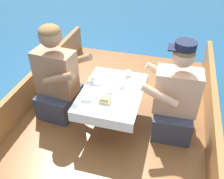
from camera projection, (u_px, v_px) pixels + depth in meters
name	position (u px, v px, depth m)	size (l,w,h in m)	color
ground_plane	(113.00, 138.00, 2.81)	(60.00, 60.00, 0.00)	navy
boat_deck	(113.00, 129.00, 2.73)	(1.98, 3.00, 0.28)	brown
gunwale_port	(29.00, 92.00, 2.75)	(0.06, 3.00, 0.35)	#936033
gunwale_starboard	(212.00, 124.00, 2.33)	(0.06, 3.00, 0.35)	#936033
cockpit_table	(112.00, 95.00, 2.39)	(0.57, 0.78, 0.41)	#B2B2B7
person_port	(57.00, 80.00, 2.52)	(0.55, 0.48, 0.99)	#333847
person_starboard	(175.00, 100.00, 2.31)	(0.54, 0.46, 0.96)	#333847
plate_sandwich	(105.00, 102.00, 2.22)	(0.17, 0.17, 0.01)	silver
plate_bread	(124.00, 99.00, 2.26)	(0.16, 0.16, 0.01)	silver
sandwich	(105.00, 100.00, 2.20)	(0.10, 0.09, 0.05)	#E0BC7F
bowl_port_near	(87.00, 97.00, 2.26)	(0.12, 0.12, 0.04)	silver
bowl_starboard_near	(97.00, 80.00, 2.48)	(0.13, 0.13, 0.04)	silver
coffee_cup_port	(108.00, 89.00, 2.33)	(0.11, 0.08, 0.06)	silver
coffee_cup_starboard	(121.00, 83.00, 2.41)	(0.11, 0.08, 0.07)	silver
coffee_cup_center	(107.00, 72.00, 2.60)	(0.09, 0.07, 0.05)	silver
tin_can	(128.00, 73.00, 2.57)	(0.07, 0.07, 0.05)	silver
utensil_spoon_port	(116.00, 115.00, 2.08)	(0.17, 0.03, 0.01)	silver
utensil_fork_starboard	(121.00, 80.00, 2.52)	(0.16, 0.09, 0.00)	silver
utensil_spoon_center	(125.00, 80.00, 2.52)	(0.11, 0.15, 0.01)	silver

